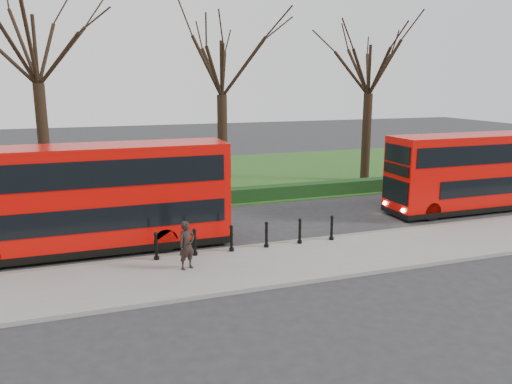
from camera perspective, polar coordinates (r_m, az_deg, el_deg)
name	(u,v)px	position (r m, az deg, el deg)	size (l,w,h in m)	color
ground	(241,242)	(21.12, -1.68, -5.74)	(120.00, 120.00, 0.00)	#28282B
pavement	(266,264)	(18.42, 1.17, -8.28)	(60.00, 4.00, 0.15)	gray
kerb	(249,248)	(20.20, -0.82, -6.38)	(60.00, 0.25, 0.16)	slate
grass_verge	(176,178)	(35.28, -9.08, 1.59)	(60.00, 18.00, 0.06)	#27501A
hedge	(204,198)	(27.34, -6.01, -0.70)	(60.00, 0.90, 0.80)	black
yellow_line_outer	(247,247)	(20.49, -1.09, -6.31)	(60.00, 0.10, 0.01)	yellow
yellow_line_inner	(245,246)	(20.67, -1.26, -6.14)	(60.00, 0.10, 0.01)	yellow
tree_left	(35,42)	(29.27, -23.99, 15.42)	(7.59, 7.59, 11.87)	black
tree_mid	(221,62)	(30.24, -3.98, 14.60)	(6.82, 6.82, 10.65)	black
tree_right	(370,64)	(34.28, 12.87, 14.07)	(6.81, 6.81, 10.64)	black
bollard_row	(249,237)	(19.67, -0.79, -5.14)	(7.41, 0.15, 1.00)	black
bus_lead	(93,199)	(20.50, -18.12, -0.77)	(10.59, 2.43, 4.21)	red
bus_rear	(478,172)	(28.34, 24.02, 2.06)	(10.02, 2.30, 3.98)	red
pedestrian	(187,245)	(17.71, -7.92, -6.03)	(0.63, 0.42, 1.74)	black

